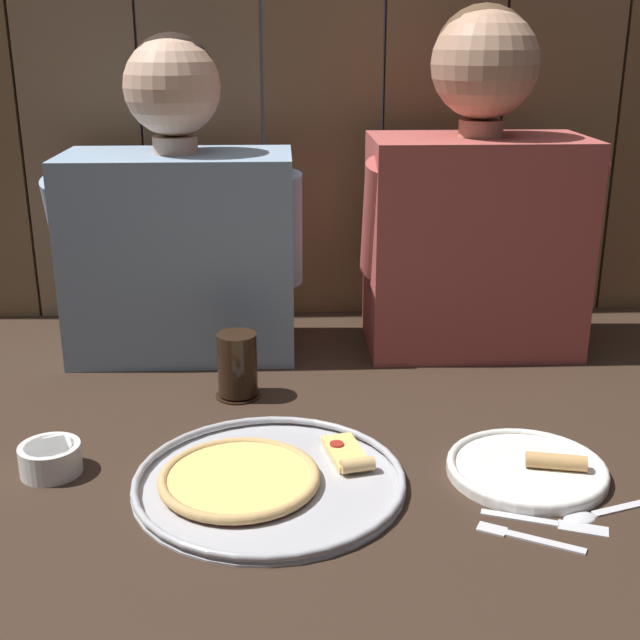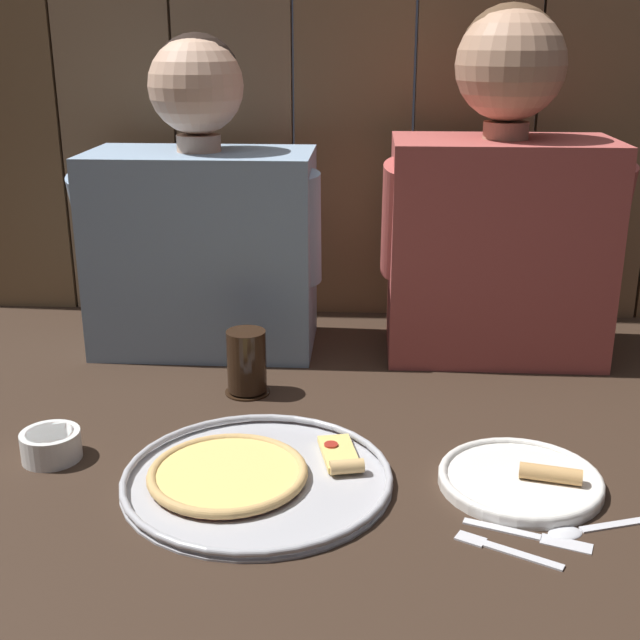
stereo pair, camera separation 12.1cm
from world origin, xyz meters
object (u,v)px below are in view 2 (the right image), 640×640
at_px(dipping_bowl, 51,444).
at_px(diner_right, 501,204).
at_px(drinking_glass, 247,363).
at_px(pizza_tray, 249,475).
at_px(dinner_plate, 521,479).
at_px(diner_left, 202,219).

xyz_separation_m(dipping_bowl, diner_right, (0.69, 0.47, 0.26)).
bearing_deg(drinking_glass, pizza_tray, -81.33).
relative_size(dinner_plate, diner_left, 0.38).
xyz_separation_m(dinner_plate, dipping_bowl, (-0.66, 0.04, 0.01)).
height_order(diner_left, diner_right, diner_right).
height_order(dinner_plate, dipping_bowl, dipping_bowl).
distance_m(drinking_glass, diner_right, 0.54).
height_order(dinner_plate, drinking_glass, drinking_glass).
xyz_separation_m(drinking_glass, diner_right, (0.44, 0.23, 0.23)).
xyz_separation_m(pizza_tray, drinking_glass, (-0.04, 0.29, 0.05)).
bearing_deg(dipping_bowl, drinking_glass, 44.90).
distance_m(pizza_tray, dinner_plate, 0.37).
xyz_separation_m(dinner_plate, diner_right, (0.03, 0.51, 0.28)).
bearing_deg(diner_right, pizza_tray, -127.13).
xyz_separation_m(drinking_glass, diner_left, (-0.11, 0.23, 0.20)).
height_order(pizza_tray, diner_right, diner_right).
height_order(pizza_tray, drinking_glass, drinking_glass).
height_order(dinner_plate, diner_left, diner_left).
relative_size(dinner_plate, dipping_bowl, 2.60).
relative_size(pizza_tray, dipping_bowl, 4.35).
bearing_deg(dinner_plate, dipping_bowl, 176.94).
height_order(pizza_tray, dinner_plate, dinner_plate).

